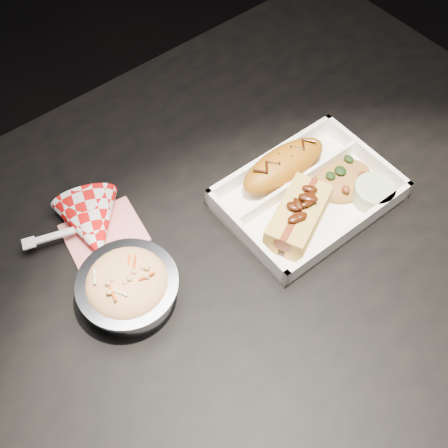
{
  "coord_description": "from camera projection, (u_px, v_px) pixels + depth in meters",
  "views": [
    {
      "loc": [
        -0.26,
        -0.33,
        1.44
      ],
      "look_at": [
        0.01,
        0.0,
        0.81
      ],
      "focal_mm": 45.0,
      "sensor_mm": 36.0,
      "label": 1
    }
  ],
  "objects": [
    {
      "name": "foil_coleslaw_cup",
      "position": [
        128.0,
        286.0,
        0.73
      ],
      "size": [
        0.13,
        0.13,
        0.07
      ],
      "color": "silver",
      "rests_on": "dining_table"
    },
    {
      "name": "hotdog",
      "position": [
        298.0,
        215.0,
        0.8
      ],
      "size": [
        0.13,
        0.1,
        0.06
      ],
      "rotation": [
        0.0,
        0.0,
        0.43
      ],
      "color": "gold",
      "rests_on": "food_tray"
    },
    {
      "name": "cupcake_liner",
      "position": [
        373.0,
        194.0,
        0.83
      ],
      "size": [
        0.06,
        0.06,
        0.03
      ],
      "primitive_type": "cylinder",
      "color": "#ADC091",
      "rests_on": "food_tray"
    },
    {
      "name": "food_tray",
      "position": [
        307.0,
        197.0,
        0.84
      ],
      "size": [
        0.25,
        0.18,
        0.04
      ],
      "rotation": [
        0.0,
        0.0,
        -0.02
      ],
      "color": "white",
      "rests_on": "dining_table"
    },
    {
      "name": "fried_rice_mound",
      "position": [
        345.0,
        176.0,
        0.85
      ],
      "size": [
        0.1,
        0.08,
        0.03
      ],
      "primitive_type": "ellipsoid",
      "rotation": [
        0.0,
        0.0,
        -0.02
      ],
      "color": "#B07233",
      "rests_on": "food_tray"
    },
    {
      "name": "floor",
      "position": [
        223.0,
        405.0,
        1.45
      ],
      "size": [
        4.0,
        4.0,
        0.05
      ],
      "primitive_type": "cube",
      "color": "black",
      "rests_on": "ground"
    },
    {
      "name": "napkin_fork",
      "position": [
        93.0,
        227.0,
        0.81
      ],
      "size": [
        0.17,
        0.14,
        0.1
      ],
      "rotation": [
        0.0,
        0.0,
        -0.33
      ],
      "color": "red",
      "rests_on": "dining_table"
    },
    {
      "name": "fried_pastry",
      "position": [
        284.0,
        165.0,
        0.85
      ],
      "size": [
        0.15,
        0.06,
        0.05
      ],
      "primitive_type": "ellipsoid",
      "rotation": [
        0.0,
        0.0,
        -0.02
      ],
      "color": "#A25B10",
      "rests_on": "food_tray"
    },
    {
      "name": "dining_table",
      "position": [
        222.0,
        279.0,
        0.88
      ],
      "size": [
        1.2,
        0.8,
        0.75
      ],
      "color": "black",
      "rests_on": "ground"
    }
  ]
}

